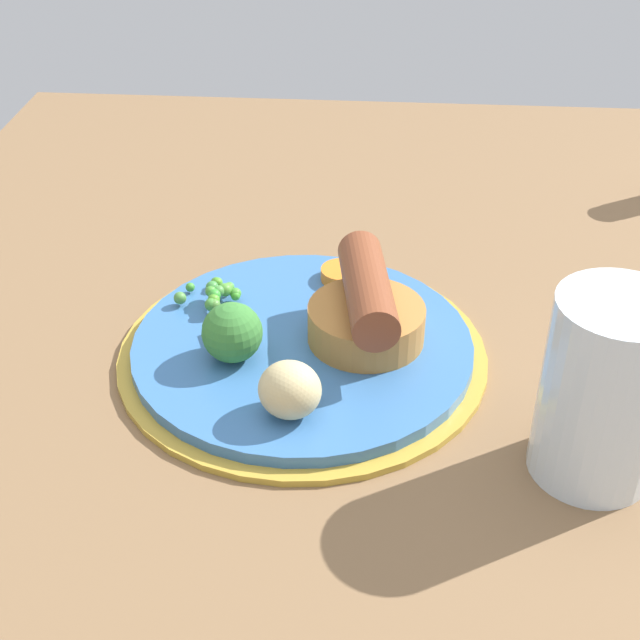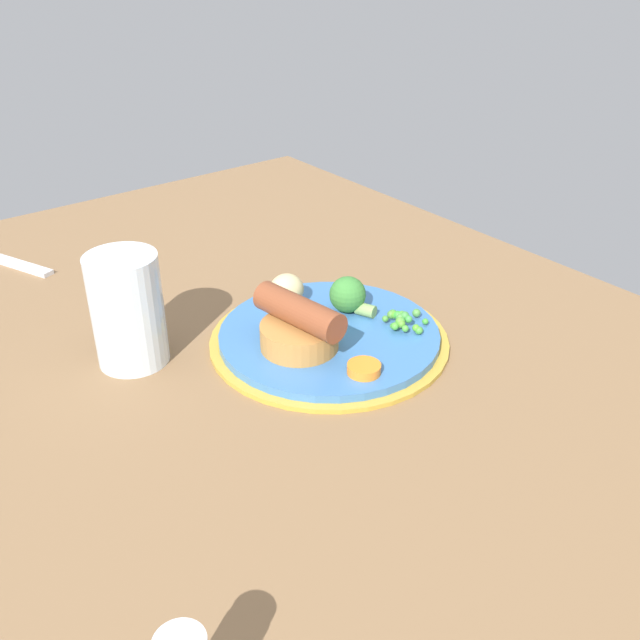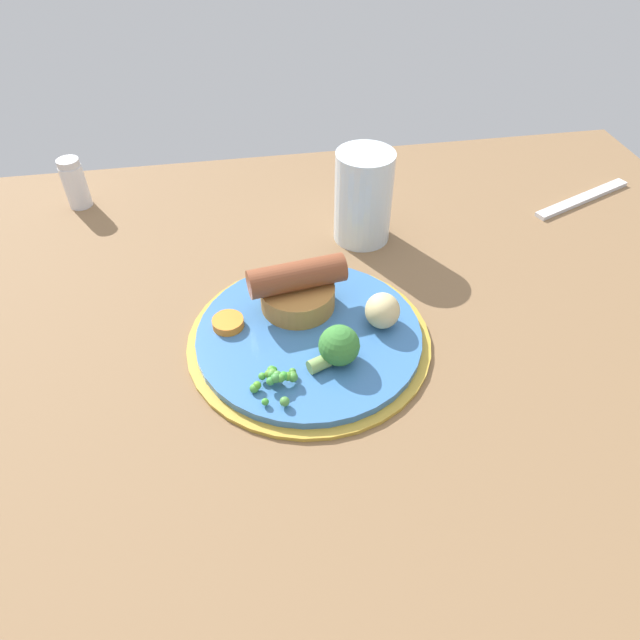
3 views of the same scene
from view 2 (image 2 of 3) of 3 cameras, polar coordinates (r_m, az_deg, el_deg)
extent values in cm
cube|color=brown|center=(80.17, -2.78, -2.18)|extent=(110.00, 80.00, 3.00)
cylinder|color=#B79333|center=(78.00, 0.73, -1.63)|extent=(26.11, 26.11, 0.50)
cylinder|color=#386BA8|center=(77.76, 0.74, -1.34)|extent=(24.02, 24.02, 1.40)
cylinder|color=#AD7538|center=(74.04, -1.66, -1.27)|extent=(8.22, 8.22, 2.63)
cylinder|color=#33190C|center=(73.44, -1.67, -0.49)|extent=(6.57, 6.57, 0.30)
cylinder|color=brown|center=(72.59, -1.69, 0.69)|extent=(10.90, 4.64, 3.16)
sphere|color=#458631|center=(78.81, 5.25, 0.10)|extent=(0.73, 0.73, 0.73)
sphere|color=green|center=(77.05, 6.84, -0.68)|extent=(0.75, 0.75, 0.75)
sphere|color=#4C9133|center=(77.57, 6.40, -0.12)|extent=(0.98, 0.98, 0.98)
sphere|color=#418733|center=(79.24, 5.84, 0.50)|extent=(0.97, 0.97, 0.97)
sphere|color=#449231|center=(78.45, 6.58, 0.44)|extent=(0.83, 0.83, 0.83)
sphere|color=#3C843A|center=(78.12, 6.80, 0.35)|extent=(0.97, 0.97, 0.97)
sphere|color=green|center=(77.23, 6.01, -0.50)|extent=(0.87, 0.87, 0.87)
sphere|color=#4D9B28|center=(77.37, 7.68, -0.63)|extent=(0.81, 0.81, 0.81)
sphere|color=green|center=(77.97, 7.10, 0.07)|extent=(0.84, 0.84, 0.84)
sphere|color=green|center=(78.51, 6.24, 0.40)|extent=(0.93, 0.93, 0.93)
sphere|color=green|center=(79.05, 8.42, -0.12)|extent=(0.71, 0.71, 0.71)
sphere|color=#468A3D|center=(78.02, 6.42, 0.18)|extent=(0.88, 0.88, 0.88)
sphere|color=#4D992A|center=(78.81, 6.03, 0.41)|extent=(0.90, 0.90, 0.90)
sphere|color=#49873B|center=(80.29, 7.72, 0.56)|extent=(0.95, 0.95, 0.95)
sphere|color=#4D892B|center=(77.37, 6.53, -0.31)|extent=(0.90, 0.90, 0.90)
sphere|color=#49983B|center=(77.59, 6.49, -0.12)|extent=(0.92, 0.92, 0.92)
sphere|color=green|center=(77.39, 5.88, -0.48)|extent=(0.72, 0.72, 0.72)
sphere|color=#4A8335|center=(79.12, 5.73, 0.43)|extent=(0.94, 0.94, 0.94)
sphere|color=#3B9032|center=(78.45, 6.43, 0.38)|extent=(0.80, 0.80, 0.80)
sphere|color=#428E33|center=(77.39, 7.92, -0.83)|extent=(0.90, 0.90, 0.90)
sphere|color=#387A33|center=(80.49, 2.22, 2.05)|extent=(4.15, 4.15, 4.15)
cylinder|color=#7A9E56|center=(80.20, 3.68, 0.81)|extent=(2.57, 2.16, 1.45)
ellipsoid|color=#CCB77F|center=(82.05, -2.68, 2.45)|extent=(4.56, 4.76, 3.74)
cylinder|color=orange|center=(70.45, 3.54, -3.90)|extent=(4.74, 4.74, 0.96)
cube|color=silver|center=(105.51, -24.08, 4.44)|extent=(17.26, 8.31, 0.60)
cylinder|color=silver|center=(74.68, -15.15, 0.78)|extent=(7.33, 7.33, 11.94)
camera|label=1|loc=(1.09, -20.60, 26.57)|focal=50.00mm
camera|label=3|loc=(0.96, 27.21, 28.68)|focal=32.00mm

